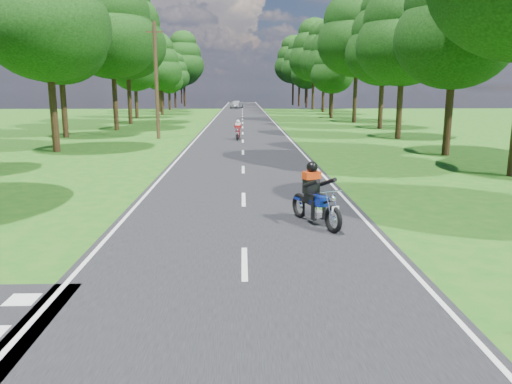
{
  "coord_description": "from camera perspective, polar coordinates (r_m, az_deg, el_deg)",
  "views": [
    {
      "loc": [
        -0.03,
        -7.74,
        3.56
      ],
      "look_at": [
        0.29,
        4.0,
        1.1
      ],
      "focal_mm": 35.0,
      "sensor_mm": 36.0,
      "label": 1
    }
  ],
  "objects": [
    {
      "name": "ground",
      "position": [
        8.52,
        -1.26,
        -12.87
      ],
      "size": [
        160.0,
        160.0,
        0.0
      ],
      "primitive_type": "plane",
      "color": "#185513",
      "rests_on": "ground"
    },
    {
      "name": "main_road",
      "position": [
        57.85,
        -1.55,
        8.3
      ],
      "size": [
        7.0,
        140.0,
        0.02
      ],
      "primitive_type": "cube",
      "color": "black",
      "rests_on": "ground"
    },
    {
      "name": "road_markings",
      "position": [
        55.98,
        -1.69,
        8.2
      ],
      "size": [
        7.4,
        140.0,
        0.01
      ],
      "color": "silver",
      "rests_on": "main_road"
    },
    {
      "name": "treeline",
      "position": [
        67.98,
        -0.35,
        15.78
      ],
      "size": [
        40.0,
        115.35,
        14.78
      ],
      "color": "black",
      "rests_on": "ground"
    },
    {
      "name": "telegraph_pole",
      "position": [
        36.24,
        -11.32,
        12.41
      ],
      "size": [
        1.2,
        0.26,
        8.0
      ],
      "color": "#382616",
      "rests_on": "ground"
    },
    {
      "name": "rider_near_blue",
      "position": [
        13.08,
        6.87,
        -0.2
      ],
      "size": [
        1.41,
        2.09,
        1.66
      ],
      "primitive_type": null,
      "rotation": [
        0.0,
        0.0,
        0.41
      ],
      "color": "navy",
      "rests_on": "main_road"
    },
    {
      "name": "rider_far_red",
      "position": [
        34.9,
        -2.08,
        7.13
      ],
      "size": [
        0.65,
        1.67,
        1.37
      ],
      "primitive_type": null,
      "rotation": [
        0.0,
        0.0,
        -0.06
      ],
      "color": "#A20C1A",
      "rests_on": "main_road"
    },
    {
      "name": "distant_car",
      "position": [
        89.6,
        -2.23,
        10.0
      ],
      "size": [
        2.68,
        4.45,
        1.42
      ],
      "primitive_type": "imported",
      "rotation": [
        0.0,
        0.0,
        -0.26
      ],
      "color": "#BABDC2",
      "rests_on": "main_road"
    }
  ]
}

